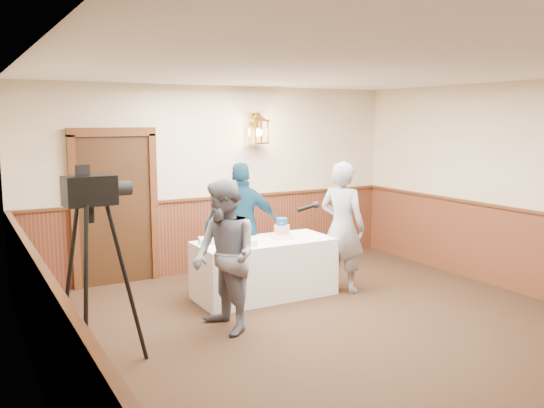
{
  "coord_description": "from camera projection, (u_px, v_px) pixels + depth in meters",
  "views": [
    {
      "loc": [
        -3.54,
        -4.52,
        2.31
      ],
      "look_at": [
        -0.07,
        1.7,
        1.25
      ],
      "focal_mm": 38.0,
      "sensor_mm": 36.0,
      "label": 1
    }
  ],
  "objects": [
    {
      "name": "room_shell",
      "position": [
        330.0,
        194.0,
        6.09
      ],
      "size": [
        6.02,
        7.02,
        2.81
      ],
      "color": "#C2B692",
      "rests_on": "ground"
    },
    {
      "name": "interviewer",
      "position": [
        225.0,
        257.0,
        6.19
      ],
      "size": [
        1.52,
        0.86,
        1.67
      ],
      "rotation": [
        0.0,
        0.0,
        -1.5
      ],
      "color": "slate",
      "rests_on": "ground"
    },
    {
      "name": "ground",
      "position": [
        358.0,
        344.0,
        5.95
      ],
      "size": [
        7.0,
        7.0,
        0.0
      ],
      "primitive_type": "plane",
      "color": "black",
      "rests_on": "ground"
    },
    {
      "name": "sheet_cake_yellow",
      "position": [
        240.0,
        243.0,
        7.1
      ],
      "size": [
        0.37,
        0.28,
        0.07
      ],
      "primitive_type": "cube",
      "rotation": [
        0.0,
        0.0,
        0.02
      ],
      "color": "#FDFF98",
      "rests_on": "display_table"
    },
    {
      "name": "tv_camera_rig",
      "position": [
        94.0,
        286.0,
        5.19
      ],
      "size": [
        0.71,
        0.66,
        1.81
      ],
      "rotation": [
        0.0,
        0.0,
        0.1
      ],
      "color": "black",
      "rests_on": "ground"
    },
    {
      "name": "baker",
      "position": [
        342.0,
        227.0,
        7.69
      ],
      "size": [
        0.67,
        0.76,
        1.75
      ],
      "primitive_type": "imported",
      "rotation": [
        0.0,
        0.0,
        2.04
      ],
      "color": "gray",
      "rests_on": "ground"
    },
    {
      "name": "display_table",
      "position": [
        265.0,
        268.0,
        7.5
      ],
      "size": [
        1.8,
        0.8,
        0.75
      ],
      "primitive_type": "cube",
      "color": "white",
      "rests_on": "ground"
    },
    {
      "name": "sheet_cake_green",
      "position": [
        211.0,
        240.0,
        7.27
      ],
      "size": [
        0.35,
        0.31,
        0.07
      ],
      "primitive_type": "cube",
      "rotation": [
        0.0,
        0.0,
        -0.28
      ],
      "color": "#ADE19F",
      "rests_on": "display_table"
    },
    {
      "name": "assistant_p",
      "position": [
        242.0,
        226.0,
        7.84
      ],
      "size": [
        1.1,
        0.78,
        1.73
      ],
      "primitive_type": "imported",
      "rotation": [
        0.0,
        0.0,
        2.74
      ],
      "color": "#11364D",
      "rests_on": "ground"
    },
    {
      "name": "tiered_cake",
      "position": [
        282.0,
        230.0,
        7.58
      ],
      "size": [
        0.31,
        0.31,
        0.27
      ],
      "rotation": [
        0.0,
        0.0,
        -0.26
      ],
      "color": "#FFE5BE",
      "rests_on": "display_table"
    }
  ]
}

